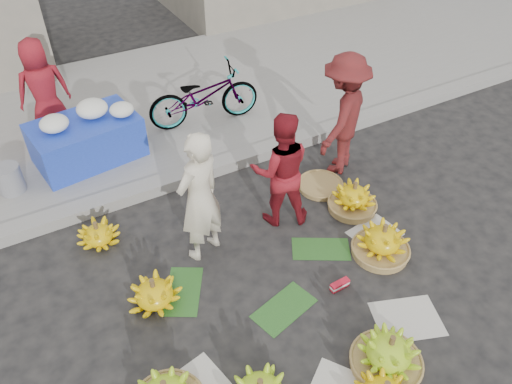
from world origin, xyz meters
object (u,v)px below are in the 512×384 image
vendor_cream (200,198)px  flower_table (87,137)px  bicycle (204,96)px  banana_bunch_4 (382,242)px

vendor_cream → flower_table: bearing=-95.6°
vendor_cream → bicycle: (1.09, 2.33, -0.23)m
banana_bunch_4 → bicycle: (-0.61, 3.33, 0.37)m
banana_bunch_4 → vendor_cream: bearing=149.5°
vendor_cream → bicycle: bearing=-137.1°
banana_bunch_4 → flower_table: bearing=126.0°
flower_table → vendor_cream: bearing=-81.6°
banana_bunch_4 → flower_table: flower_table is taller
banana_bunch_4 → vendor_cream: 2.06m
vendor_cream → flower_table: vendor_cream is taller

